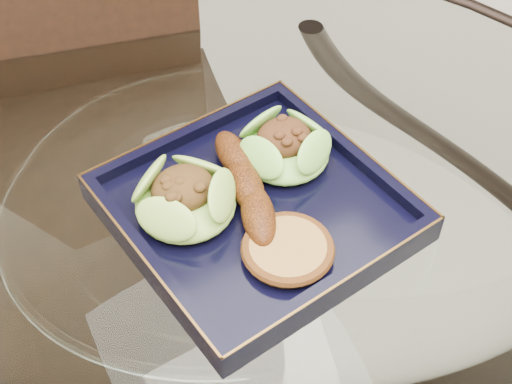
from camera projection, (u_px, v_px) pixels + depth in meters
name	position (u px, v px, depth m)	size (l,w,h in m)	color
dining_table	(226.00, 321.00, 0.86)	(1.13, 1.13, 0.77)	white
dining_chair	(74.00, 201.00, 1.01)	(0.55, 0.55, 1.05)	black
navy_plate	(256.00, 211.00, 0.75)	(0.27, 0.27, 0.02)	black
lettuce_wrap_left	(185.00, 200.00, 0.72)	(0.10, 0.10, 0.04)	#74A830
lettuce_wrap_right	(285.00, 148.00, 0.77)	(0.10, 0.10, 0.04)	#5BAB31
roasted_plantain	(246.00, 185.00, 0.74)	(0.16, 0.03, 0.03)	#5F290A
crumb_patty	(288.00, 250.00, 0.69)	(0.08, 0.08, 0.01)	#A47536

